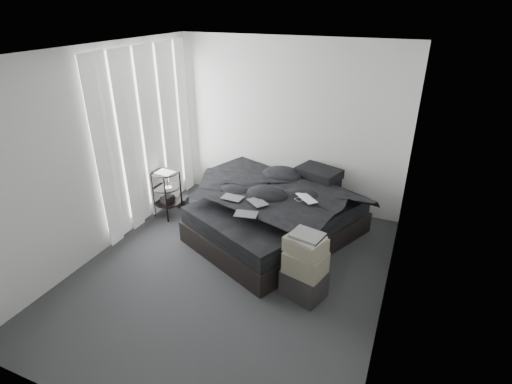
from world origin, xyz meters
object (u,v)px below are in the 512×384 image
at_px(bed, 277,227).
at_px(laptop, 303,194).
at_px(side_stand, 167,194).
at_px(box_lower, 304,283).

xyz_separation_m(bed, laptop, (0.39, -0.12, 0.65)).
xyz_separation_m(laptop, side_stand, (-2.15, 0.03, -0.44)).
xyz_separation_m(laptop, box_lower, (0.33, -0.95, -0.63)).
height_order(bed, box_lower, box_lower).
distance_m(bed, side_stand, 1.78).
xyz_separation_m(side_stand, box_lower, (2.48, -0.98, -0.20)).
height_order(bed, laptop, laptop).
bearing_deg(laptop, bed, -154.50).
bearing_deg(box_lower, side_stand, 158.48).
bearing_deg(bed, box_lower, -31.43).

